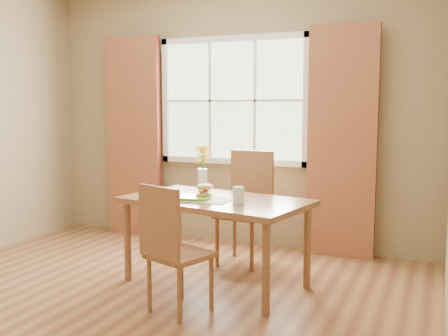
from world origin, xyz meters
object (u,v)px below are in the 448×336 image
dining_table (216,208)px  water_glass (239,196)px  croissant_sandwich (205,191)px  chair_near (172,244)px  chair_far (247,201)px  flower_vase (203,162)px

dining_table → water_glass: water_glass is taller
croissant_sandwich → water_glass: bearing=-34.8°
chair_near → chair_far: bearing=107.8°
chair_far → croissant_sandwich: size_ratio=6.07×
water_glass → chair_far: bearing=106.0°
chair_near → water_glass: 0.67m
water_glass → flower_vase: bearing=139.1°
chair_far → water_glass: chair_far is taller
chair_far → croissant_sandwich: bearing=-89.8°
dining_table → flower_vase: (-0.25, 0.29, 0.33)m
chair_far → flower_vase: 0.63m
chair_near → croissant_sandwich: bearing=112.6°
chair_near → croissant_sandwich: size_ratio=5.39×
dining_table → water_glass: bearing=-19.2°
dining_table → croissant_sandwich: 0.17m
flower_vase → chair_near: bearing=-77.3°
chair_far → croissant_sandwich: chair_far is taller
dining_table → flower_vase: flower_vase is taller
croissant_sandwich → flower_vase: size_ratio=0.42×
dining_table → water_glass: 0.32m
chair_far → flower_vase: bearing=-115.7°
water_glass → flower_vase: 0.69m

